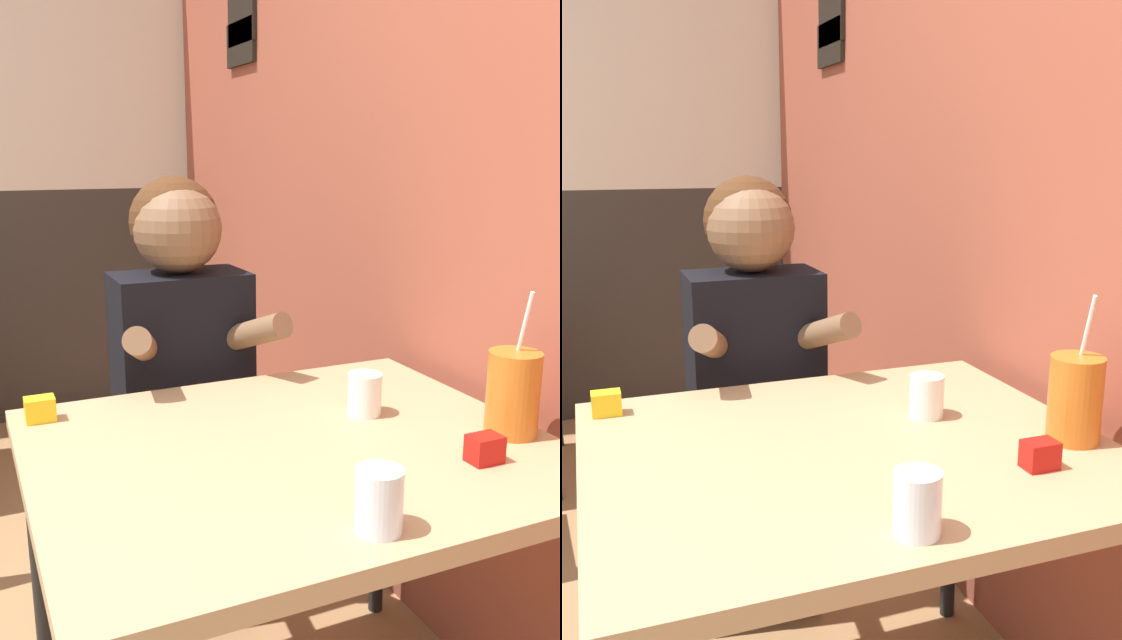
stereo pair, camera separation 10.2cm
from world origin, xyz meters
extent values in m
cube|color=#9E4C38|center=(1.16, 1.35, 1.35)|extent=(0.06, 4.70, 2.70)
cube|color=black|center=(1.12, 1.91, 1.78)|extent=(0.02, 0.26, 0.21)
cube|color=black|center=(1.12, 1.92, 1.68)|extent=(0.02, 0.27, 0.16)
cube|color=tan|center=(0.60, 0.35, 0.71)|extent=(0.97, 0.84, 0.04)
cylinder|color=black|center=(0.16, 0.73, 0.35)|extent=(0.04, 0.04, 0.69)
cylinder|color=black|center=(1.04, 0.73, 0.35)|extent=(0.04, 0.04, 0.69)
cube|color=black|center=(0.56, 0.95, 0.23)|extent=(0.31, 0.20, 0.47)
cube|color=black|center=(0.56, 0.95, 0.72)|extent=(0.34, 0.20, 0.50)
sphere|color=#472814|center=(0.56, 0.97, 1.10)|extent=(0.23, 0.23, 0.23)
sphere|color=brown|center=(0.56, 0.95, 1.08)|extent=(0.22, 0.22, 0.22)
cylinder|color=brown|center=(0.43, 0.81, 0.83)|extent=(0.14, 0.27, 0.15)
cylinder|color=brown|center=(0.70, 0.81, 0.83)|extent=(0.14, 0.27, 0.15)
cylinder|color=#C6661E|center=(1.01, 0.22, 0.81)|extent=(0.10, 0.10, 0.17)
cylinder|color=white|center=(1.03, 0.22, 0.95)|extent=(0.01, 0.04, 0.14)
cylinder|color=silver|center=(0.58, 0.01, 0.78)|extent=(0.07, 0.07, 0.10)
cylinder|color=silver|center=(0.81, 0.43, 0.77)|extent=(0.07, 0.07, 0.09)
cube|color=#B7140F|center=(0.88, 0.14, 0.75)|extent=(0.06, 0.04, 0.05)
cube|color=yellow|center=(0.18, 0.67, 0.75)|extent=(0.06, 0.04, 0.05)
camera|label=1|loc=(0.06, -0.79, 1.27)|focal=40.00mm
camera|label=2|loc=(0.15, -0.83, 1.27)|focal=40.00mm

